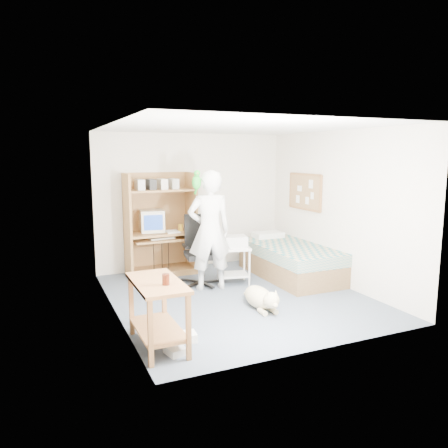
% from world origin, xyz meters
% --- Properties ---
extents(floor, '(4.00, 4.00, 0.00)m').
position_xyz_m(floor, '(0.00, 0.00, 0.00)').
color(floor, '#4B5566').
rests_on(floor, ground).
extents(wall_back, '(3.60, 0.02, 2.50)m').
position_xyz_m(wall_back, '(0.00, 2.00, 1.25)').
color(wall_back, silver).
rests_on(wall_back, floor).
extents(wall_right, '(0.02, 4.00, 2.50)m').
position_xyz_m(wall_right, '(1.80, 0.00, 1.25)').
color(wall_right, silver).
rests_on(wall_right, floor).
extents(wall_left, '(0.02, 4.00, 2.50)m').
position_xyz_m(wall_left, '(-1.80, 0.00, 1.25)').
color(wall_left, silver).
rests_on(wall_left, floor).
extents(ceiling, '(3.60, 4.00, 0.02)m').
position_xyz_m(ceiling, '(0.00, 0.00, 2.50)').
color(ceiling, white).
rests_on(ceiling, wall_back).
extents(computer_hutch, '(1.20, 0.63, 1.80)m').
position_xyz_m(computer_hutch, '(-0.70, 1.74, 0.82)').
color(computer_hutch, brown).
rests_on(computer_hutch, floor).
extents(bed, '(1.02, 2.02, 0.66)m').
position_xyz_m(bed, '(1.30, 0.62, 0.29)').
color(bed, brown).
rests_on(bed, floor).
extents(side_desk, '(0.50, 1.00, 0.75)m').
position_xyz_m(side_desk, '(-1.55, -1.20, 0.49)').
color(side_desk, brown).
rests_on(side_desk, floor).
extents(corkboard, '(0.04, 0.94, 0.66)m').
position_xyz_m(corkboard, '(1.77, 0.90, 1.45)').
color(corkboard, olive).
rests_on(corkboard, wall_right).
extents(office_chair, '(0.64, 0.64, 1.13)m').
position_xyz_m(office_chair, '(-0.28, 0.84, 0.40)').
color(office_chair, black).
rests_on(office_chair, floor).
extents(person, '(0.74, 0.55, 1.88)m').
position_xyz_m(person, '(-0.24, 0.53, 0.94)').
color(person, white).
rests_on(person, floor).
extents(parrot, '(0.14, 0.24, 0.38)m').
position_xyz_m(parrot, '(-0.44, 0.54, 1.72)').
color(parrot, '#188213').
rests_on(parrot, person).
extents(dog, '(0.32, 0.96, 0.36)m').
position_xyz_m(dog, '(0.07, -0.60, 0.16)').
color(dog, beige).
rests_on(dog, floor).
extents(printer_cart, '(0.60, 0.52, 0.62)m').
position_xyz_m(printer_cart, '(0.22, 0.62, 0.41)').
color(printer_cart, silver).
rests_on(printer_cart, floor).
extents(printer, '(0.48, 0.40, 0.18)m').
position_xyz_m(printer, '(0.22, 0.62, 0.71)').
color(printer, beige).
rests_on(printer, printer_cart).
extents(crt_monitor, '(0.45, 0.47, 0.38)m').
position_xyz_m(crt_monitor, '(-0.84, 1.75, 0.96)').
color(crt_monitor, beige).
rests_on(crt_monitor, computer_hutch).
extents(keyboard, '(0.47, 0.22, 0.03)m').
position_xyz_m(keyboard, '(-0.72, 1.58, 0.67)').
color(keyboard, beige).
rests_on(keyboard, computer_hutch).
extents(pencil_cup, '(0.08, 0.08, 0.12)m').
position_xyz_m(pencil_cup, '(-0.35, 1.65, 0.82)').
color(pencil_cup, gold).
rests_on(pencil_cup, computer_hutch).
extents(drink_glass, '(0.08, 0.08, 0.12)m').
position_xyz_m(drink_glass, '(-1.50, -1.37, 0.81)').
color(drink_glass, '#3D1509').
rests_on(drink_glass, side_desk).
extents(floor_box_a, '(0.27, 0.22, 0.10)m').
position_xyz_m(floor_box_a, '(-1.24, -1.21, 0.05)').
color(floor_box_a, white).
rests_on(floor_box_a, floor).
extents(floor_box_b, '(0.23, 0.26, 0.08)m').
position_xyz_m(floor_box_b, '(-1.44, -1.47, 0.04)').
color(floor_box_b, beige).
rests_on(floor_box_b, floor).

